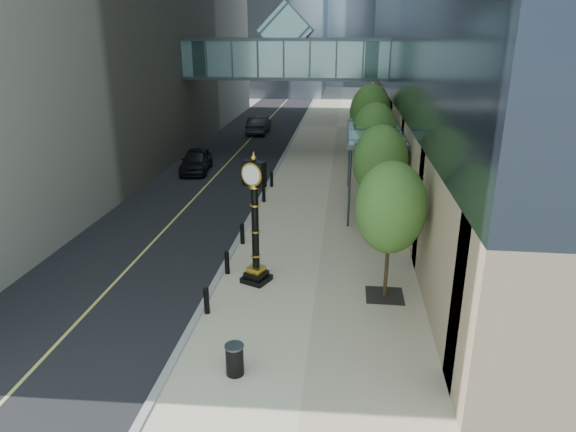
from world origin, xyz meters
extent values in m
plane|color=gray|center=(0.00, 0.00, 0.00)|extent=(320.00, 320.00, 0.00)
cube|color=black|center=(-7.00, 40.00, 0.01)|extent=(8.00, 180.00, 0.02)
cube|color=#B9AD8E|center=(1.00, 40.00, 0.03)|extent=(8.00, 180.00, 0.06)
cube|color=gray|center=(-3.00, 40.00, 0.04)|extent=(0.25, 180.00, 0.07)
cube|color=slate|center=(-3.00, 28.00, 7.50)|extent=(17.00, 4.00, 3.00)
cube|color=#383F44|center=(-3.00, 28.00, 6.05)|extent=(17.00, 4.20, 0.25)
cube|color=#383F44|center=(-3.00, 28.00, 8.95)|extent=(17.00, 4.20, 0.25)
cube|color=slate|center=(-3.00, 28.00, 9.60)|extent=(4.24, 3.00, 4.24)
cube|color=#383F44|center=(3.50, 14.00, 4.20)|extent=(3.00, 8.00, 0.25)
cube|color=slate|center=(3.50, 14.00, 4.35)|extent=(2.80, 7.80, 0.06)
cylinder|color=#383F44|center=(2.20, 10.30, 2.10)|extent=(0.12, 0.12, 4.20)
cylinder|color=#383F44|center=(2.20, 17.70, 2.10)|extent=(0.12, 0.12, 4.20)
cylinder|color=black|center=(-2.70, 1.00, 0.51)|extent=(0.20, 0.20, 0.90)
cylinder|color=black|center=(-2.70, 4.20, 0.51)|extent=(0.20, 0.20, 0.90)
cylinder|color=black|center=(-2.70, 7.40, 0.51)|extent=(0.20, 0.20, 0.90)
cylinder|color=black|center=(-2.70, 10.60, 0.51)|extent=(0.20, 0.20, 0.90)
cylinder|color=black|center=(-2.70, 13.80, 0.51)|extent=(0.20, 0.20, 0.90)
cylinder|color=black|center=(-2.70, 17.00, 0.51)|extent=(0.20, 0.20, 0.90)
cube|color=black|center=(3.60, 3.00, 0.07)|extent=(1.40, 1.40, 0.02)
cylinder|color=#3A2A18|center=(3.60, 3.00, 1.44)|extent=(0.14, 0.14, 2.75)
ellipsoid|color=#2C5A21|center=(3.60, 3.00, 3.56)|extent=(2.52, 2.52, 3.36)
cube|color=black|center=(3.60, 9.50, 0.07)|extent=(1.40, 1.40, 0.02)
cylinder|color=#3A2A18|center=(3.60, 9.50, 1.48)|extent=(0.14, 0.14, 2.84)
ellipsoid|color=#2C5A21|center=(3.60, 9.50, 3.68)|extent=(2.61, 2.61, 3.47)
cube|color=black|center=(3.60, 16.00, 0.07)|extent=(1.40, 1.40, 0.02)
cylinder|color=#3A2A18|center=(3.60, 16.00, 1.54)|extent=(0.14, 0.14, 2.95)
ellipsoid|color=#2C5A21|center=(3.60, 16.00, 3.82)|extent=(2.71, 2.71, 3.61)
cube|color=black|center=(3.60, 22.50, 0.07)|extent=(1.40, 1.40, 0.02)
cylinder|color=#3A2A18|center=(3.60, 22.50, 1.65)|extent=(0.14, 0.14, 3.19)
ellipsoid|color=#2C5A21|center=(3.60, 22.50, 4.12)|extent=(2.92, 2.92, 3.90)
cube|color=black|center=(3.60, 29.00, 0.07)|extent=(1.40, 1.40, 0.02)
cylinder|color=#3A2A18|center=(3.60, 29.00, 1.33)|extent=(0.14, 0.14, 2.55)
ellipsoid|color=#2C5A21|center=(3.60, 29.00, 3.30)|extent=(2.33, 2.33, 3.11)
cube|color=black|center=(-1.39, 3.64, 0.17)|extent=(1.27, 1.27, 0.21)
cube|color=black|center=(-1.39, 3.64, 0.38)|extent=(0.99, 0.99, 0.21)
cube|color=gold|center=(-1.39, 3.64, 0.59)|extent=(0.78, 0.78, 0.21)
cylinder|color=black|center=(-1.39, 3.64, 2.35)|extent=(0.28, 0.28, 3.30)
cube|color=black|center=(-1.39, 3.64, 4.48)|extent=(0.96, 0.67, 0.96)
cylinder|color=white|center=(-1.39, 3.83, 4.48)|extent=(0.70, 0.35, 0.75)
cylinder|color=white|center=(-1.39, 3.45, 4.48)|extent=(0.70, 0.35, 0.75)
sphere|color=gold|center=(-1.39, 3.64, 5.06)|extent=(0.21, 0.21, 0.21)
cylinder|color=black|center=(-1.00, -2.25, 0.51)|extent=(0.57, 0.57, 0.90)
imported|color=#A19D94|center=(3.25, 12.05, 0.98)|extent=(0.67, 0.44, 1.84)
imported|color=black|center=(-8.63, 20.34, 0.83)|extent=(2.43, 4.92, 1.61)
imported|color=black|center=(-6.68, 35.73, 0.87)|extent=(1.85, 5.16, 1.69)
camera|label=1|loc=(1.92, -14.47, 9.36)|focal=32.00mm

